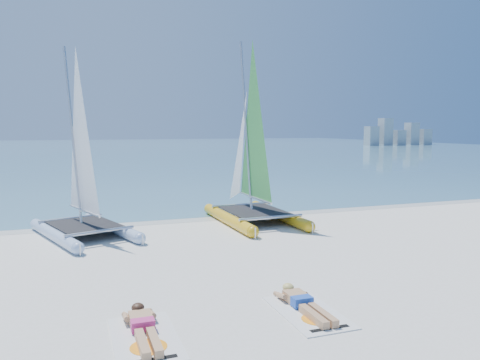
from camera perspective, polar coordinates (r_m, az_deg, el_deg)
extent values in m
plane|color=silver|center=(11.90, -0.70, -9.58)|extent=(140.00, 140.00, 0.00)
cube|color=#699DB0|center=(73.98, -16.84, 3.61)|extent=(140.00, 115.00, 0.01)
cube|color=silver|center=(17.05, -6.75, -4.70)|extent=(140.00, 1.40, 0.01)
cube|color=#9FA7AF|center=(89.33, 15.74, 5.20)|extent=(2.00, 2.00, 3.50)
cube|color=#9FA7AF|center=(91.09, 17.30, 5.64)|extent=(2.00, 2.00, 5.00)
cube|color=#9FA7AF|center=(92.94, 18.76, 4.92)|extent=(2.00, 2.00, 2.80)
cube|color=#9FA7AF|center=(94.82, 20.20, 5.31)|extent=(2.00, 2.00, 4.20)
cube|color=#9FA7AF|center=(96.78, 21.56, 4.92)|extent=(2.00, 2.00, 3.00)
cylinder|color=#C1DEFE|center=(14.71, -21.68, -6.22)|extent=(1.58, 3.83, 0.35)
cone|color=#C1DEFE|center=(16.76, -23.81, -4.81)|extent=(0.47, 0.58, 0.33)
cylinder|color=#C1DEFE|center=(15.29, -15.35, -5.53)|extent=(1.58, 3.83, 0.35)
cone|color=#C1DEFE|center=(17.27, -18.16, -4.26)|extent=(0.47, 0.58, 0.33)
cube|color=black|center=(14.94, -18.48, -5.13)|extent=(2.29, 2.59, 0.03)
cylinder|color=silver|center=(15.32, -19.73, 5.28)|extent=(0.41, 1.01, 5.41)
cylinder|color=orange|center=(15.95, -1.45, -4.74)|extent=(0.51, 4.33, 0.38)
cone|color=orange|center=(18.17, -4.02, -3.38)|extent=(0.38, 0.56, 0.36)
cylinder|color=orange|center=(16.70, 4.80, -4.26)|extent=(0.51, 4.33, 0.38)
cone|color=orange|center=(18.83, 1.60, -3.02)|extent=(0.38, 0.56, 0.36)
cube|color=black|center=(16.26, 1.75, -3.74)|extent=(1.93, 2.43, 0.03)
cylinder|color=silver|center=(16.72, 0.74, 6.77)|extent=(0.12, 1.14, 5.95)
cube|color=silver|center=(7.85, -11.50, -18.34)|extent=(1.00, 1.85, 0.02)
cube|color=tan|center=(8.19, -11.97, -16.41)|extent=(0.36, 0.55, 0.17)
cube|color=#CC307B|center=(8.01, -11.77, -16.92)|extent=(0.37, 0.22, 0.17)
cube|color=tan|center=(7.48, -11.08, -18.98)|extent=(0.31, 0.85, 0.13)
sphere|color=tan|center=(8.52, -12.33, -15.21)|extent=(0.21, 0.21, 0.21)
ellipsoid|color=#362013|center=(8.51, -12.34, -14.94)|extent=(0.22, 0.24, 0.15)
cube|color=silver|center=(8.73, 8.27, -15.65)|extent=(1.00, 1.85, 0.02)
cube|color=tan|center=(9.04, 6.97, -14.08)|extent=(0.36, 0.55, 0.17)
cube|color=blue|center=(8.87, 7.57, -14.46)|extent=(0.37, 0.22, 0.17)
cube|color=tan|center=(8.40, 9.51, -16.02)|extent=(0.31, 0.85, 0.13)
sphere|color=tan|center=(9.34, 5.93, -13.12)|extent=(0.21, 0.21, 0.21)
ellipsoid|color=#D2BC63|center=(9.34, 5.90, -12.87)|extent=(0.22, 0.24, 0.15)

